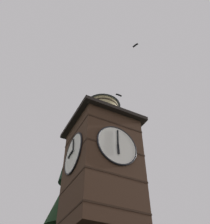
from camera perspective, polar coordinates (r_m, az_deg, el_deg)
clock_tower at (r=16.25m, az=-0.67°, el=-10.48°), size 4.35×4.35×10.15m
flying_bird_high at (r=24.09m, az=6.52°, el=13.99°), size 0.33×0.57×0.12m
flying_bird_low at (r=26.01m, az=2.95°, el=3.65°), size 0.63×0.24×0.13m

